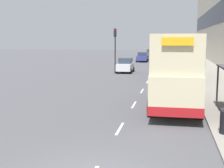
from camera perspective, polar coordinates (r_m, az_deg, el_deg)
name	(u,v)px	position (r m, az deg, el deg)	size (l,w,h in m)	color
pavement	(202,67)	(47.09, 16.05, 3.02)	(5.00, 93.00, 0.14)	gray
lane_mark_1	(120,129)	(14.37, 1.44, -8.15)	(0.12, 2.00, 0.01)	silver
lane_mark_2	(134,105)	(19.51, 4.03, -3.79)	(0.12, 2.00, 0.01)	silver
lane_mark_3	(142,91)	(24.73, 5.52, -1.26)	(0.12, 2.00, 0.01)	silver
lane_mark_4	(147,82)	(30.00, 6.49, 0.39)	(0.12, 2.00, 0.01)	silver
lane_mark_5	(151,76)	(35.28, 7.17, 1.54)	(0.12, 2.00, 0.01)	silver
double_decker_bus_near	(175,68)	(19.44, 11.51, 2.81)	(2.85, 10.27, 4.30)	beige
double_decker_bus_ahead	(173,56)	(33.33, 11.03, 5.00)	(2.85, 10.65, 4.30)	beige
car_0	(150,53)	(74.77, 7.04, 5.66)	(2.01, 4.16, 1.68)	#4C5156
car_1	(125,65)	(38.32, 2.46, 3.43)	(1.91, 3.98, 1.78)	silver
car_2	(142,57)	(56.94, 5.59, 4.93)	(2.04, 4.22, 1.73)	navy
car_3	(176,57)	(56.18, 11.63, 4.80)	(1.90, 4.07, 1.82)	black
traffic_light_far_kerb	(115,43)	(37.11, 0.57, 7.44)	(0.30, 0.32, 5.34)	black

